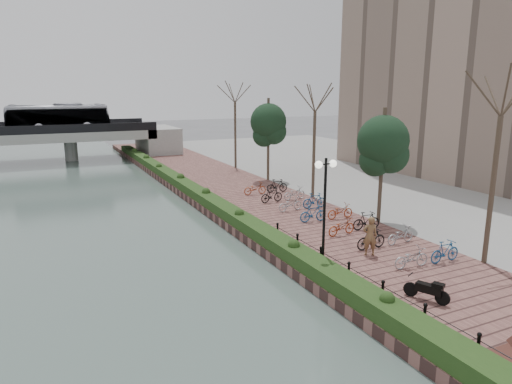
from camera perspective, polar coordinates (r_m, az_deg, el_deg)
ground at (r=16.28m, az=13.86°, el=-16.94°), size 220.00×220.00×0.00m
promenade at (r=32.16m, az=-0.38°, el=-1.18°), size 8.00×75.00×0.50m
inland_pavement at (r=41.42m, az=20.08°, el=1.17°), size 24.00×75.00×0.50m
hedge at (r=33.09m, az=-7.57°, el=0.08°), size 1.10×56.00×0.60m
chain_fence at (r=18.09m, az=13.44°, el=-10.79°), size 0.10×14.10×0.70m
lamppost at (r=19.28m, az=8.64°, el=0.40°), size 1.02×0.32×4.69m
motorcycle at (r=17.84m, az=20.54°, el=-11.29°), size 0.99×1.47×0.89m
pedestrian at (r=21.56m, az=14.06°, el=-5.36°), size 0.79×0.68×1.83m
bicycle_parking at (r=26.93m, az=8.73°, el=-2.49°), size 2.40×17.32×1.00m
street_trees at (r=29.44m, az=10.74°, el=4.12°), size 3.20×37.12×6.80m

